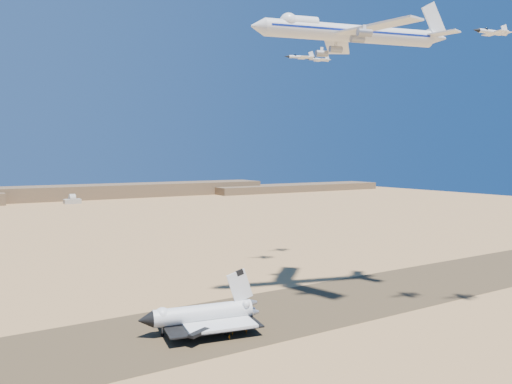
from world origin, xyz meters
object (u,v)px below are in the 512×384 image
crew_c (246,331)px  chase_jet_e (318,59)px  chase_jet_d (300,57)px  crew_a (233,333)px  carrier_747 (345,33)px  shuttle (202,316)px  chase_jet_a (492,32)px  crew_b (229,337)px

crew_c → chase_jet_e: size_ratio=0.11×
crew_c → chase_jet_d: chase_jet_d is taller
crew_a → chase_jet_e: chase_jet_e is taller
carrier_747 → crew_a: bearing=-156.7°
shuttle → chase_jet_a: (86.53, -42.28, 92.81)m
shuttle → crew_c: (10.98, -9.87, -4.37)m
chase_jet_e → crew_b: bearing=-135.5°
crew_b → crew_c: bearing=-109.9°
carrier_747 → chase_jet_e: (39.84, 65.07, 4.93)m
shuttle → chase_jet_d: 136.10m
shuttle → carrier_747: (58.53, -1.71, 97.27)m
carrier_747 → crew_b: (-54.57, -9.57, -101.69)m
crew_a → crew_b: (-2.72, -2.76, -0.06)m
crew_b → chase_jet_d: size_ratio=0.11×
shuttle → crew_a: 11.67m
crew_b → carrier_747: bearing=-111.3°
shuttle → crew_a: size_ratio=23.64×
carrier_747 → crew_c: carrier_747 is taller
carrier_747 → chase_jet_a: (28.00, -40.57, -4.46)m
shuttle → chase_jet_e: size_ratio=2.63×
shuttle → crew_a: (6.67, -8.52, -4.36)m
crew_a → crew_c: bearing=-105.0°
crew_b → crew_c: size_ratio=0.95×
chase_jet_a → chase_jet_e: 106.72m
shuttle → chase_jet_d: (77.72, 51.24, 99.28)m
chase_jet_a → chase_jet_d: size_ratio=1.05×
chase_jet_d → chase_jet_a: bearing=-63.2°
carrier_747 → crew_c: (-47.55, -8.17, -101.64)m
carrier_747 → crew_c: bearing=-154.5°
crew_b → chase_jet_e: 160.79m
crew_c → chase_jet_e: bearing=-108.9°
chase_jet_d → chase_jet_e: chase_jet_e is taller
crew_b → chase_jet_a: (82.57, -31.00, 97.23)m
shuttle → carrier_747: carrier_747 is taller
shuttle → chase_jet_e: chase_jet_e is taller
crew_a → chase_jet_d: size_ratio=0.12×
chase_jet_d → carrier_747: bearing=-88.5°
chase_jet_a → shuttle: bearing=164.1°
chase_jet_d → chase_jet_e: 24.13m
crew_c → chase_jet_d: bearing=-106.4°
shuttle → crew_c: shuttle is taller
crew_c → chase_jet_d: (66.74, 61.11, 103.66)m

